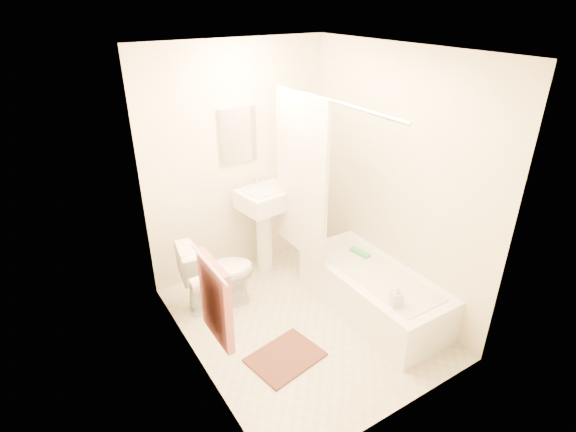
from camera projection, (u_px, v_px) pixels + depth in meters
floor at (302, 322)px, 4.20m from camera, size 2.40×2.40×0.00m
ceiling at (307, 50)px, 3.13m from camera, size 2.40×2.40×0.00m
wall_back at (238, 163)px, 4.57m from camera, size 2.00×0.02×2.40m
wall_left at (188, 237)px, 3.18m from camera, size 0.02×2.40×2.40m
wall_right at (394, 181)px, 4.14m from camera, size 0.02×2.40×2.40m
mirror at (238, 135)px, 4.42m from camera, size 0.40×0.03×0.55m
curtain_rod at (330, 100)px, 3.53m from camera, size 0.03×1.70×0.03m
shower_curtain at (301, 177)px, 4.18m from camera, size 0.04×0.80×1.55m
towel_bar at (208, 264)px, 3.06m from camera, size 0.02×0.60×0.02m
towel at (216, 300)px, 3.22m from camera, size 0.06×0.45×0.66m
toilet_paper at (197, 284)px, 3.53m from camera, size 0.11×0.12×0.12m
toilet at (218, 274)px, 4.29m from camera, size 0.76×0.51×0.70m
sink at (266, 228)px, 4.76m from camera, size 0.59×0.49×1.05m
bathtub at (373, 291)px, 4.27m from camera, size 0.66×1.51×0.43m
bath_mat at (285, 357)px, 3.77m from camera, size 0.65×0.53×0.02m
soap_bottle at (397, 296)px, 3.68m from camera, size 0.11×0.11×0.20m
scrub_brush at (360, 253)px, 4.45m from camera, size 0.10×0.23×0.04m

